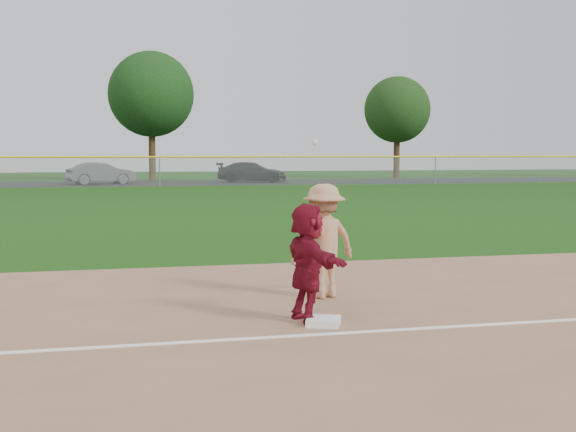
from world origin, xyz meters
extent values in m
plane|color=#17440D|center=(0.00, 0.00, 0.00)|extent=(160.00, 160.00, 0.00)
cube|color=white|center=(0.00, -0.80, 0.03)|extent=(60.00, 0.10, 0.01)
cube|color=black|center=(0.00, 46.00, 0.01)|extent=(120.00, 10.00, 0.01)
cube|color=white|center=(0.06, -0.32, 0.07)|extent=(0.55, 0.55, 0.10)
imported|color=maroon|center=(-0.09, -0.05, 0.81)|extent=(0.73, 1.53, 1.59)
imported|color=#595C61|center=(-3.95, 44.90, 0.80)|extent=(5.08, 3.07, 1.58)
imported|color=black|center=(7.37, 45.95, 0.79)|extent=(5.75, 3.51, 1.56)
imported|color=#A2A2A4|center=(0.56, 1.44, 0.91)|extent=(1.30, 1.03, 1.77)
sphere|color=white|center=(0.23, 0.78, 2.42)|extent=(0.08, 0.08, 0.08)
plane|color=#999EA0|center=(0.00, 40.00, 1.00)|extent=(110.00, 0.00, 110.00)
cylinder|color=yellow|center=(0.00, 40.00, 2.00)|extent=(110.00, 0.12, 0.12)
cylinder|color=gray|center=(0.00, 40.00, 1.00)|extent=(0.08, 0.08, 2.00)
cylinder|color=gray|center=(20.00, 40.00, 1.00)|extent=(0.08, 0.08, 2.00)
cylinder|color=#372514|center=(0.00, 51.50, 2.05)|extent=(0.56, 0.56, 4.10)
sphere|color=#11330F|center=(0.00, 51.50, 7.08)|extent=(7.00, 7.00, 7.00)
cylinder|color=#372214|center=(22.00, 52.80, 1.82)|extent=(0.56, 0.56, 3.64)
sphere|color=#15340F|center=(22.00, 52.80, 6.19)|extent=(6.00, 6.00, 6.00)
camera|label=1|loc=(-2.48, -9.25, 2.27)|focal=45.00mm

